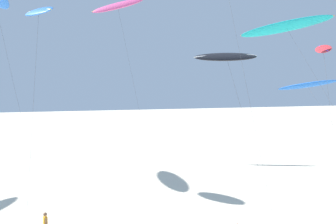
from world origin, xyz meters
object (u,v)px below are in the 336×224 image
Objects in this scene: flying_kite_5 at (118,6)px; flying_kite_10 at (286,26)px; flying_kite_7 at (307,85)px; flying_kite_9 at (39,11)px; flying_kite_11 at (323,49)px; flying_kite_4 at (227,57)px.

flying_kite_5 is 19.97m from flying_kite_10.
flying_kite_10 reaches higher than flying_kite_7.
flying_kite_11 is (27.58, -3.56, -2.53)m from flying_kite_9.
flying_kite_11 is at bearing -117.80° from flying_kite_7.
flying_kite_4 is 9.73m from flying_kite_10.
flying_kite_5 is 15.13m from flying_kite_9.
flying_kite_11 is at bearing -7.03° from flying_kite_10.
flying_kite_5 is 1.24× the size of flying_kite_9.
flying_kite_5 is at bearing 106.34° from flying_kite_4.
flying_kite_9 is at bearing 157.18° from flying_kite_4.
flying_kite_7 is 0.93× the size of flying_kite_11.
flying_kite_4 is at bearing -168.20° from flying_kite_11.
flying_kite_10 reaches higher than flying_kite_9.
flying_kite_9 is 27.93m from flying_kite_11.
flying_kite_9 is 23.52m from flying_kite_10.
flying_kite_4 is 0.60× the size of flying_kite_5.
flying_kite_4 is 0.75× the size of flying_kite_9.
flying_kite_10 is at bearing 172.97° from flying_kite_11.
flying_kite_10 is 4.80m from flying_kite_11.
flying_kite_7 is at bearing 4.66° from flying_kite_9.
flying_kite_4 is 0.74× the size of flying_kite_10.
flying_kite_4 is 19.45m from flying_kite_5.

